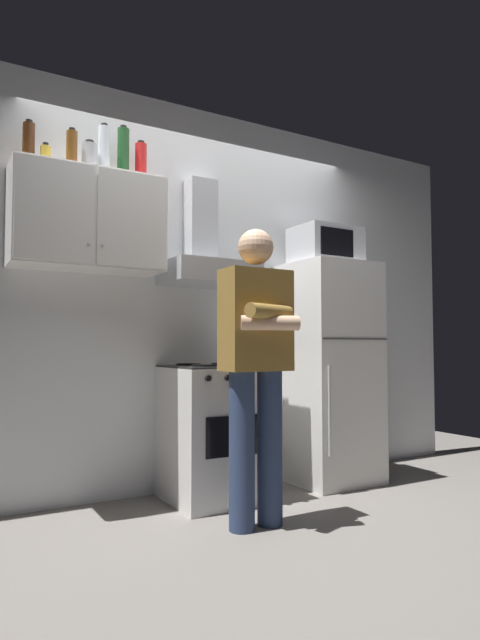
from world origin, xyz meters
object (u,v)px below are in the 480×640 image
Objects in this scene: bottle_beer_brown at (72,149)px; bottle_wine_green at (123,154)px; cooking_pot at (241,355)px; bottle_vodka_clear at (104,151)px; bottle_soda_red at (141,163)px; range_hood at (206,257)px; stove_oven at (214,432)px; upper_cabinet at (88,221)px; refrigerator at (328,372)px; person_standing at (257,362)px; bottle_spice_jar at (45,155)px; bottle_rum_dark at (29,143)px; microwave at (326,247)px; bottle_canister_steel at (89,157)px.

bottle_beer_brown is 0.70× the size of bottle_wine_green.
cooking_pot is 1.55m from bottle_vodka_clear.
range_hood is at bearing -3.90° from bottle_soda_red.
stove_oven is at bearing -15.69° from bottle_wine_green.
bottle_beer_brown reaches higher than range_hood.
upper_cabinet is 0.43m from bottle_beer_brown.
person_standing is at bearing -148.77° from refrigerator.
stove_oven is 3.22× the size of bottle_soda_red.
bottle_soda_red is at bearing 176.10° from range_hood.
bottle_rum_dark is at bearing 165.13° from bottle_spice_jar.
microwave is at bearing -3.48° from upper_cabinet.
microwave is 1.16m from cooking_pot.
bottle_soda_red is 0.45m from bottle_beer_brown.
cooking_pot is 2.16× the size of bottle_spice_jar.
range_hood is 5.56× the size of bottle_spice_jar.
bottle_rum_dark reaches higher than upper_cabinet.
bottle_vodka_clear is at bearing -171.78° from bottle_wine_green.
refrigerator is 2.18m from bottle_vodka_clear.
bottle_soda_red is 1.40× the size of bottle_canister_steel.
bottle_vodka_clear reaches higher than cooking_pot.
refrigerator is 0.94m from microwave.
bottle_canister_steel is (-0.75, 0.73, 1.24)m from person_standing.
bottle_vodka_clear is (-1.66, 0.12, 0.47)m from microwave.
stove_oven is 6.48× the size of bottle_spice_jar.
bottle_canister_steel is at bearing -6.04° from bottle_rum_dark.
cooking_pot is at bearing -11.97° from bottle_spice_jar.
cooking_pot is (0.13, -0.25, -0.67)m from range_hood.
refrigerator is 11.86× the size of bottle_spice_jar.
range_hood is 1.56× the size of microwave.
bottle_vodka_clear is (-0.84, 0.26, 1.28)m from cooking_pot.
upper_cabinet is 3.67× the size of bottle_beer_brown.
person_standing is 1.62m from bottle_canister_steel.
bottle_rum_dark reaches higher than microwave.
bottle_spice_jar is (-0.59, -0.03, -0.07)m from bottle_soda_red.
range_hood is at bearing 173.54° from microwave.
upper_cabinet is at bearing 165.27° from cooking_pot.
upper_cabinet is at bearing 135.74° from person_standing.
upper_cabinet is 1.26m from cooking_pot.
bottle_rum_dark is at bearing 167.82° from cooking_pot.
person_standing is 6.69× the size of bottle_beer_brown.
microwave reaches higher than person_standing.
person_standing is (-0.05, -0.73, -0.70)m from range_hood.
bottle_soda_red is at bearing 154.85° from cooking_pot.
range_hood is 2.76× the size of bottle_soda_red.
stove_oven is 3.57× the size of bottle_beer_brown.
bottle_canister_steel is at bearing 135.98° from person_standing.
bottle_beer_brown is at bearing 176.73° from refrigerator.
bottle_wine_green is (-1.53, 0.16, 1.42)m from refrigerator.
bottle_canister_steel is 0.55× the size of bottle_wine_green.
refrigerator is 8.24× the size of bottle_canister_steel.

